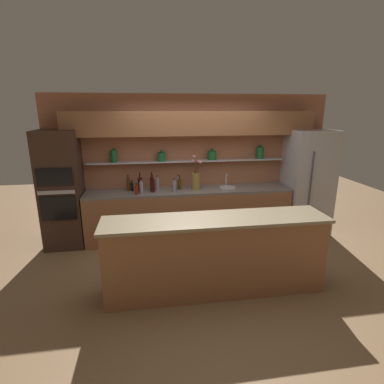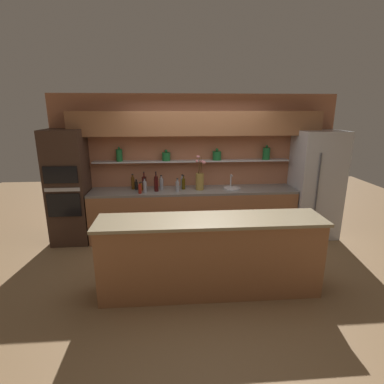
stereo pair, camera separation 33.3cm
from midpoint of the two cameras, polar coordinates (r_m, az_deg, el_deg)
ground_plane at (r=4.66m, az=4.59°, el=-14.58°), size 12.00×12.00×0.00m
back_wall_unit at (r=5.60m, az=2.50°, el=7.48°), size 5.20×0.44×2.60m
back_counter_unit at (r=5.58m, az=1.94°, el=-4.11°), size 3.71×0.62×0.92m
island_counter at (r=3.96m, az=5.97°, el=-12.00°), size 2.86×0.61×1.02m
refrigerator at (r=6.07m, az=23.91°, el=1.34°), size 0.80×0.73×1.97m
oven_tower at (r=5.62m, az=-20.91°, el=0.80°), size 0.65×0.64×2.01m
flower_vase at (r=5.40m, az=3.27°, el=2.39°), size 0.18×0.16×0.62m
sink_fixture at (r=5.56m, az=9.29°, el=0.85°), size 0.31×0.31×0.25m
bottle_spirit_0 at (r=5.52m, az=-0.14°, el=1.83°), size 0.06×0.06×0.25m
bottle_sauce_1 at (r=5.22m, az=-8.12°, el=0.58°), size 0.06×0.06×0.19m
bottle_sauce_2 at (r=5.39m, az=-8.00°, el=0.88°), size 0.06×0.06×0.16m
bottle_oil_3 at (r=5.44m, az=0.10°, el=1.60°), size 0.06×0.06×0.26m
bottle_spirit_4 at (r=5.27m, az=-1.00°, el=1.10°), size 0.06×0.06×0.24m
bottle_wine_5 at (r=5.48m, az=-5.14°, el=1.82°), size 0.07×0.07×0.32m
bottle_sauce_6 at (r=5.48m, az=-8.85°, el=1.26°), size 0.05×0.05×0.19m
bottle_spirit_7 at (r=5.45m, az=-4.12°, el=1.64°), size 0.07×0.07×0.26m
bottle_wine_8 at (r=5.31m, az=-5.07°, el=1.37°), size 0.08×0.08×0.32m
bottle_wine_9 at (r=5.42m, az=-7.36°, el=1.67°), size 0.08×0.08×0.34m
bottle_spirit_10 at (r=5.50m, az=-9.50°, el=1.73°), size 0.06×0.06×0.28m
bottle_spirit_11 at (r=5.27m, az=-7.21°, el=1.03°), size 0.07×0.07×0.25m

